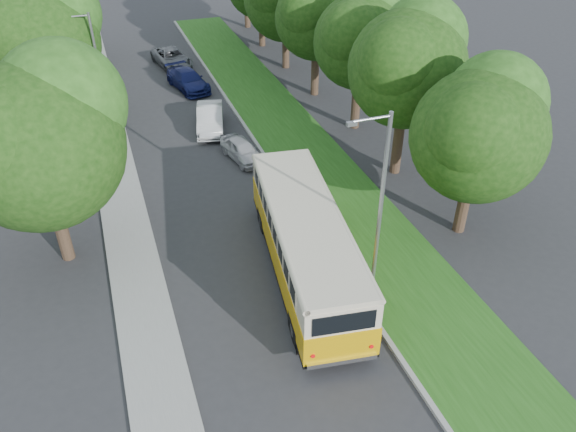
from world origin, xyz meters
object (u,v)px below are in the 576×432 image
object	(u,v)px
lamppost_far	(98,72)
car_grey	(172,58)
lamppost_near	(379,203)
car_white	(210,118)
vintage_bus	(306,245)
car_silver	(242,150)
car_blue	(188,80)

from	to	relation	value
lamppost_far	car_grey	world-z (taller)	lamppost_far
lamppost_near	car_grey	world-z (taller)	lamppost_near
lamppost_far	car_white	xyz separation A→B (m)	(6.17, -1.25, -3.36)
vintage_bus	car_silver	bearing A→B (deg)	96.26
vintage_bus	lamppost_far	bearing A→B (deg)	119.72
lamppost_far	car_silver	xyz separation A→B (m)	(7.02, -5.76, -3.51)
car_blue	lamppost_far	bearing A→B (deg)	-148.47
car_white	car_blue	world-z (taller)	car_white
car_blue	car_white	bearing A→B (deg)	-102.88
lamppost_near	vintage_bus	xyz separation A→B (m)	(-2.16, 1.83, -2.73)
car_silver	car_grey	xyz separation A→B (m)	(-1.11, 17.14, 0.06)
vintage_bus	car_silver	size ratio (longest dim) A/B	3.08
vintage_bus	car_blue	xyz separation A→B (m)	(-0.57, 22.71, -0.94)
vintage_bus	car_blue	distance (m)	22.74
lamppost_far	car_blue	world-z (taller)	lamppost_far
lamppost_far	car_blue	bearing A→B (deg)	44.36
car_grey	car_blue	bearing A→B (deg)	-97.39
vintage_bus	car_silver	xyz separation A→B (m)	(0.27, 10.91, -1.03)
car_white	car_blue	distance (m)	7.29
car_silver	car_white	xyz separation A→B (m)	(-0.85, 4.50, 0.15)
vintage_bus	car_white	distance (m)	15.45
car_silver	lamppost_far	bearing A→B (deg)	128.73
lamppost_far	car_blue	distance (m)	9.29
lamppost_far	car_blue	xyz separation A→B (m)	(6.17, 6.04, -3.42)
lamppost_near	car_white	bearing A→B (deg)	99.02
car_blue	lamppost_near	bearing A→B (deg)	-96.48
car_white	car_blue	bearing A→B (deg)	103.04
lamppost_near	car_white	world-z (taller)	lamppost_near
lamppost_far	car_silver	distance (m)	9.73
car_grey	lamppost_near	bearing A→B (deg)	-94.54
lamppost_far	car_grey	bearing A→B (deg)	62.59
vintage_bus	car_blue	world-z (taller)	vintage_bus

